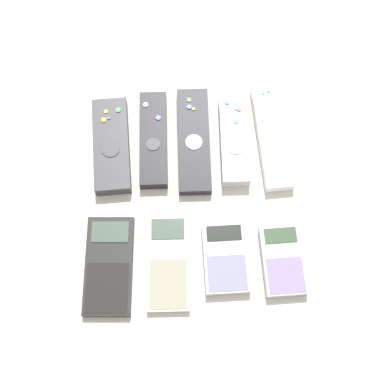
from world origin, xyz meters
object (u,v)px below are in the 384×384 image
at_px(remote_0, 111,146).
at_px(calculator_3, 283,260).
at_px(remote_3, 234,140).
at_px(calculator_2, 226,258).
at_px(remote_4, 272,137).
at_px(calculator_1, 168,262).
at_px(calculator_0, 109,266).
at_px(remote_2, 194,141).
at_px(remote_1, 153,139).

distance_m(remote_0, calculator_3, 0.34).
height_order(remote_3, calculator_2, remote_3).
xyz_separation_m(remote_3, calculator_2, (-0.02, -0.20, -0.00)).
distance_m(remote_4, calculator_1, 0.28).
xyz_separation_m(remote_0, calculator_0, (-0.00, -0.20, -0.00)).
relative_size(remote_0, remote_4, 0.88).
bearing_deg(calculator_3, remote_2, 119.63).
relative_size(remote_1, remote_2, 0.90).
bearing_deg(remote_4, remote_1, 176.26).
distance_m(remote_1, calculator_1, 0.21).
relative_size(remote_4, calculator_0, 1.24).
relative_size(remote_2, remote_3, 1.20).
bearing_deg(calculator_1, remote_4, 50.04).
xyz_separation_m(remote_3, remote_4, (0.06, 0.01, -0.00)).
bearing_deg(calculator_2, remote_0, 131.09).
relative_size(calculator_0, calculator_3, 1.38).
relative_size(remote_4, calculator_1, 1.26).
xyz_separation_m(calculator_0, calculator_3, (0.27, -0.00, 0.00)).
bearing_deg(remote_0, remote_2, -0.68).
height_order(remote_4, calculator_1, remote_4).
height_order(remote_0, calculator_1, remote_0).
bearing_deg(remote_0, calculator_2, -50.60).
xyz_separation_m(remote_4, calculator_3, (-0.00, -0.21, -0.00)).
distance_m(remote_0, remote_4, 0.27).
relative_size(remote_3, calculator_1, 1.03).
xyz_separation_m(remote_0, calculator_1, (0.09, -0.20, -0.01)).
relative_size(remote_1, remote_3, 1.08).
height_order(remote_0, remote_2, remote_0).
height_order(calculator_0, calculator_2, calculator_2).
bearing_deg(calculator_3, remote_0, 140.48).
bearing_deg(remote_2, calculator_2, -77.73).
distance_m(calculator_0, calculator_1, 0.09).
height_order(calculator_0, calculator_1, calculator_0).
height_order(remote_1, calculator_2, remote_1).
bearing_deg(calculator_2, remote_4, 65.07).
xyz_separation_m(remote_2, calculator_1, (-0.05, -0.21, -0.00)).
bearing_deg(remote_4, calculator_0, -145.51).
relative_size(remote_1, calculator_2, 1.51).
height_order(calculator_1, calculator_2, calculator_2).
xyz_separation_m(remote_4, calculator_1, (-0.18, -0.21, -0.00)).
distance_m(remote_3, calculator_0, 0.29).
relative_size(remote_2, calculator_3, 1.67).
xyz_separation_m(remote_3, calculator_0, (-0.21, -0.21, -0.01)).
relative_size(remote_1, remote_4, 0.88).
height_order(remote_2, remote_3, remote_3).
xyz_separation_m(remote_0, remote_2, (0.14, 0.01, -0.00)).
height_order(remote_3, remote_4, remote_3).
xyz_separation_m(remote_4, calculator_0, (-0.27, -0.21, -0.00)).
height_order(remote_4, calculator_3, remote_4).
bearing_deg(remote_2, remote_4, 1.67).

